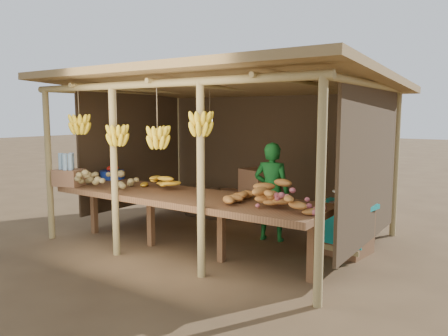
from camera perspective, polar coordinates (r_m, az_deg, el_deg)
The scene contains 13 objects.
ground at distance 6.70m, azimuth 0.00°, elevation -8.95°, with size 60.00×60.00×0.00m, color brown.
stall_structure at distance 6.40m, azimuth -0.88°, elevation 7.62°, with size 4.70×3.50×2.43m.
counter at distance 5.78m, azimuth -5.28°, elevation -4.02°, with size 3.90×1.05×0.80m.
potato_heap at distance 6.42m, azimuth -15.20°, elevation -0.93°, with size 0.98×0.59×0.37m, color olive, non-canonical shape.
sweet_potato_heap at distance 5.00m, azimuth 6.70°, elevation -2.95°, with size 1.09×0.65×0.36m, color #B7732F, non-canonical shape.
onion_heap at distance 4.84m, azimuth 8.62°, elevation -3.40°, with size 0.69×0.41×0.35m, color #CB626A, non-canonical shape.
banana_pile at distance 6.22m, azimuth -8.05°, elevation -1.07°, with size 0.66×0.40×0.35m, color yellow, non-canonical shape.
tomato_basin at distance 7.32m, azimuth -14.39°, elevation -0.73°, with size 0.39×0.39×0.20m.
bottle_box at distance 6.80m, azimuth -19.62°, elevation -0.64°, with size 0.45×0.40×0.48m.
vendor at distance 6.40m, azimuth 6.24°, elevation -3.10°, with size 0.53×0.35×1.45m, color #176A25.
tarp_crate at distance 6.09m, azimuth 15.26°, elevation -7.39°, with size 0.81×0.72×0.86m.
carton_stack at distance 7.75m, azimuth 3.10°, elevation -3.80°, with size 1.28×0.62×0.88m.
burlap_sacks at distance 7.93m, azimuth -2.59°, elevation -4.31°, with size 0.92×0.48×0.65m.
Camera 1 is at (3.60, -5.34, 1.85)m, focal length 35.00 mm.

